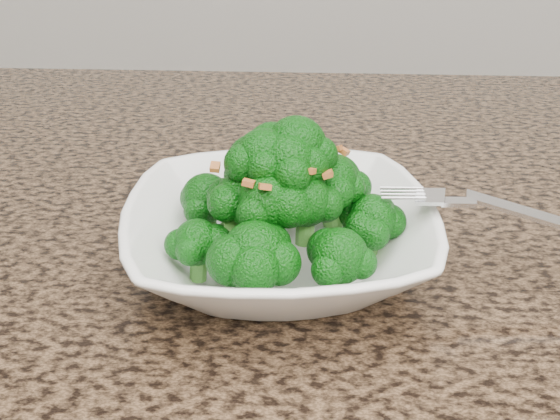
# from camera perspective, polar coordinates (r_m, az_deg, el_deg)

# --- Properties ---
(granite_counter) EXTENTS (1.64, 1.04, 0.03)m
(granite_counter) POSITION_cam_1_polar(r_m,az_deg,el_deg) (0.53, 5.67, -6.32)
(granite_counter) COLOR brown
(granite_counter) RESTS_ON cabinet
(bowl) EXTENTS (0.24, 0.24, 0.05)m
(bowl) POSITION_cam_1_polar(r_m,az_deg,el_deg) (0.50, 0.00, -2.34)
(bowl) COLOR white
(bowl) RESTS_ON granite_counter
(broccoli_pile) EXTENTS (0.19, 0.19, 0.07)m
(broccoli_pile) POSITION_cam_1_polar(r_m,az_deg,el_deg) (0.47, -0.00, 4.44)
(broccoli_pile) COLOR #09540A
(broccoli_pile) RESTS_ON bowl
(garlic_topping) EXTENTS (0.12, 0.12, 0.01)m
(garlic_topping) POSITION_cam_1_polar(r_m,az_deg,el_deg) (0.46, -0.00, 9.06)
(garlic_topping) COLOR #CA7231
(garlic_topping) RESTS_ON broccoli_pile
(fork) EXTENTS (0.19, 0.07, 0.01)m
(fork) POSITION_cam_1_polar(r_m,az_deg,el_deg) (0.49, 14.83, 0.61)
(fork) COLOR silver
(fork) RESTS_ON bowl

